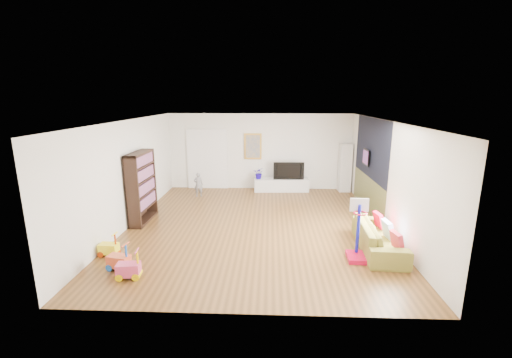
{
  "coord_description": "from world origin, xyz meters",
  "views": [
    {
      "loc": [
        0.37,
        -8.37,
        3.26
      ],
      "look_at": [
        0.0,
        0.4,
        1.15
      ],
      "focal_mm": 24.0,
      "sensor_mm": 36.0,
      "label": 1
    }
  ],
  "objects_px": {
    "bookshelf": "(142,187)",
    "basketball_hoop": "(360,231)",
    "media_console": "(281,185)",
    "sofa": "(379,237)"
  },
  "relations": [
    {
      "from": "sofa",
      "to": "basketball_hoop",
      "type": "xyz_separation_m",
      "value": [
        -0.56,
        -0.49,
        0.33
      ]
    },
    {
      "from": "basketball_hoop",
      "to": "sofa",
      "type": "bearing_deg",
      "value": 44.27
    },
    {
      "from": "media_console",
      "to": "sofa",
      "type": "height_order",
      "value": "sofa"
    },
    {
      "from": "media_console",
      "to": "basketball_hoop",
      "type": "xyz_separation_m",
      "value": [
        1.41,
        -5.24,
        0.41
      ]
    },
    {
      "from": "media_console",
      "to": "sofa",
      "type": "distance_m",
      "value": 5.14
    },
    {
      "from": "bookshelf",
      "to": "basketball_hoop",
      "type": "distance_m",
      "value": 5.61
    },
    {
      "from": "basketball_hoop",
      "to": "media_console",
      "type": "bearing_deg",
      "value": 108.27
    },
    {
      "from": "sofa",
      "to": "basketball_hoop",
      "type": "bearing_deg",
      "value": 134.26
    },
    {
      "from": "media_console",
      "to": "bookshelf",
      "type": "xyz_separation_m",
      "value": [
        -3.8,
        -3.18,
        0.71
      ]
    },
    {
      "from": "bookshelf",
      "to": "basketball_hoop",
      "type": "height_order",
      "value": "bookshelf"
    }
  ]
}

